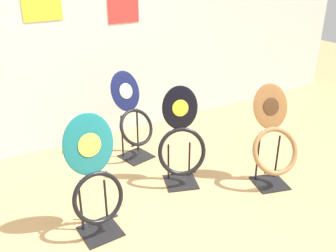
# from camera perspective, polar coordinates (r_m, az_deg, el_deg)

# --- Properties ---
(wall_back) EXTENTS (8.00, 0.07, 2.60)m
(wall_back) POSITION_cam_1_polar(r_m,az_deg,el_deg) (3.90, -16.59, 15.02)
(wall_back) COLOR silver
(wall_back) RESTS_ON ground_plane
(toilet_seat_display_jazz_black) EXTENTS (0.46, 0.36, 0.89)m
(toilet_seat_display_jazz_black) POSITION_cam_1_polar(r_m,az_deg,el_deg) (3.25, 2.05, -2.58)
(toilet_seat_display_jazz_black) COLOR black
(toilet_seat_display_jazz_black) RESTS_ON ground_plane
(toilet_seat_display_teal_sax) EXTENTS (0.38, 0.29, 0.93)m
(toilet_seat_display_teal_sax) POSITION_cam_1_polar(r_m,az_deg,el_deg) (2.69, -11.15, -7.79)
(toilet_seat_display_teal_sax) COLOR black
(toilet_seat_display_teal_sax) RESTS_ON ground_plane
(toilet_seat_display_navy_moon) EXTENTS (0.42, 0.41, 0.87)m
(toilet_seat_display_navy_moon) POSITION_cam_1_polar(r_m,az_deg,el_deg) (3.71, -5.36, 0.99)
(toilet_seat_display_navy_moon) COLOR black
(toilet_seat_display_navy_moon) RESTS_ON ground_plane
(toilet_seat_display_woodgrain) EXTENTS (0.48, 0.47, 0.89)m
(toilet_seat_display_woodgrain) POSITION_cam_1_polar(r_m,az_deg,el_deg) (3.36, 15.78, -2.41)
(toilet_seat_display_woodgrain) COLOR black
(toilet_seat_display_woodgrain) RESTS_ON ground_plane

